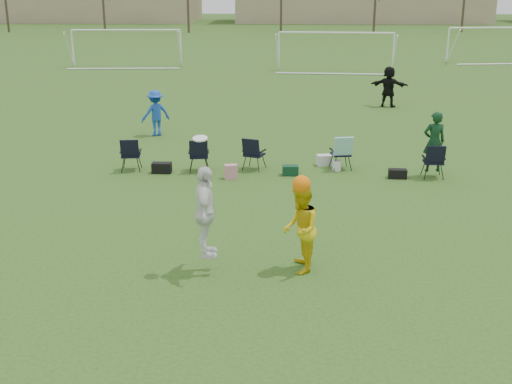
# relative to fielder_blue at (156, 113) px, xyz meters

# --- Properties ---
(ground) EXTENTS (260.00, 260.00, 0.00)m
(ground) POSITION_rel_fielder_blue_xyz_m (3.73, -12.49, -0.82)
(ground) COLOR #2B4D18
(ground) RESTS_ON ground
(fielder_blue) EXTENTS (1.22, 1.09, 1.64)m
(fielder_blue) POSITION_rel_fielder_blue_xyz_m (0.00, 0.00, 0.00)
(fielder_blue) COLOR blue
(fielder_blue) RESTS_ON ground
(fielder_black) EXTENTS (1.76, 1.08, 1.81)m
(fielder_black) POSITION_rel_fielder_blue_xyz_m (9.21, 6.42, 0.08)
(fielder_black) COLOR black
(fielder_black) RESTS_ON ground
(center_contest) EXTENTS (2.33, 1.12, 2.59)m
(center_contest) POSITION_rel_fielder_blue_xyz_m (4.21, -11.47, 0.20)
(center_contest) COLOR white
(center_contest) RESTS_ON ground
(sideline_setup) EXTENTS (9.29, 1.88, 1.85)m
(sideline_setup) POSITION_rel_fielder_blue_xyz_m (5.10, -4.61, -0.27)
(sideline_setup) COLOR #0E3319
(sideline_setup) RESTS_ON ground
(goal_left) EXTENTS (7.39, 0.76, 2.46)m
(goal_left) POSITION_rel_fielder_blue_xyz_m (-6.27, 21.51, 1.10)
(goal_left) COLOR white
(goal_left) RESTS_ON ground
(goal_mid) EXTENTS (7.40, 0.63, 2.46)m
(goal_mid) POSITION_rel_fielder_blue_xyz_m (7.73, 19.51, 1.10)
(goal_mid) COLOR white
(goal_mid) RESTS_ON ground
(goal_right) EXTENTS (7.35, 1.14, 2.46)m
(goal_right) POSITION_rel_fielder_blue_xyz_m (19.73, 25.51, 1.10)
(goal_right) COLOR white
(goal_right) RESTS_ON ground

